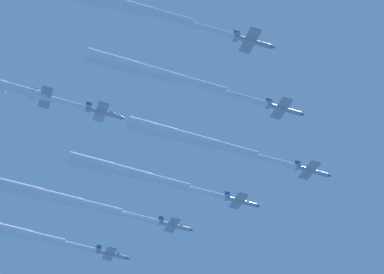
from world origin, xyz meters
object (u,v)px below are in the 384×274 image
Objects in this scene: jet_starboard_inner at (157,74)px; jet_starboard_mid at (126,7)px; jet_port_mid at (60,198)px; jet_lead at (194,140)px; jet_port_inner at (130,173)px; jet_port_outer at (15,232)px.

jet_starboard_mid is (7.82, 16.90, -0.75)m from jet_starboard_inner.
jet_starboard_inner is 1.00× the size of jet_port_mid.
jet_starboard_inner is 1.06× the size of jet_starboard_mid.
jet_port_mid reaches higher than jet_starboard_inner.
jet_lead reaches higher than jet_starboard_mid.
jet_starboard_mid is (18.05, 34.90, -0.71)m from jet_lead.
jet_port_mid reaches higher than jet_starboard_mid.
jet_port_mid is (18.38, -11.65, 2.11)m from jet_port_inner.
jet_lead is 1.06× the size of jet_starboard_mid.
jet_lead is at bearing 141.94° from jet_port_outer.
jet_starboard_mid is at bearing 86.75° from jet_port_inner.
jet_port_outer is (36.11, -54.29, 2.01)m from jet_starboard_inner.
jet_port_inner is at bearing 141.94° from jet_port_outer.
jet_lead is at bearing 144.95° from jet_port_mid.
jet_lead is 41.31m from jet_port_mid.
jet_port_inner is 0.95× the size of jet_starboard_inner.
jet_starboard_mid is (2.67, 46.94, -0.98)m from jet_port_inner.
jet_lead is at bearing 141.95° from jet_port_inner.
jet_lead is 19.53m from jet_port_inner.
jet_starboard_inner is at bearing -114.84° from jet_starboard_mid.
jet_port_inner is 1.08× the size of jet_port_outer.
jet_starboard_inner is 18.64m from jet_starboard_mid.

